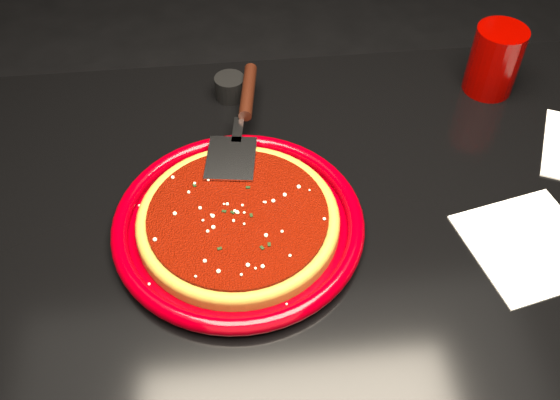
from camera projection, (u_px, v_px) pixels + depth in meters
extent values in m
cube|color=black|center=(321.00, 360.00, 1.13)|extent=(1.20, 0.80, 0.75)
cylinder|color=#720006|center=(238.00, 223.00, 0.85)|extent=(0.43, 0.43, 0.03)
cylinder|color=olive|center=(238.00, 222.00, 0.84)|extent=(0.34, 0.34, 0.01)
torus|color=olive|center=(238.00, 218.00, 0.84)|extent=(0.34, 0.34, 0.02)
cylinder|color=#640C02|center=(238.00, 216.00, 0.83)|extent=(0.30, 0.30, 0.01)
cylinder|color=#7F0100|center=(495.00, 60.00, 1.02)|extent=(0.11, 0.11, 0.11)
cube|color=silver|center=(530.00, 245.00, 0.84)|extent=(0.19, 0.19, 0.00)
cylinder|color=black|center=(230.00, 87.00, 1.03)|extent=(0.05, 0.05, 0.04)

